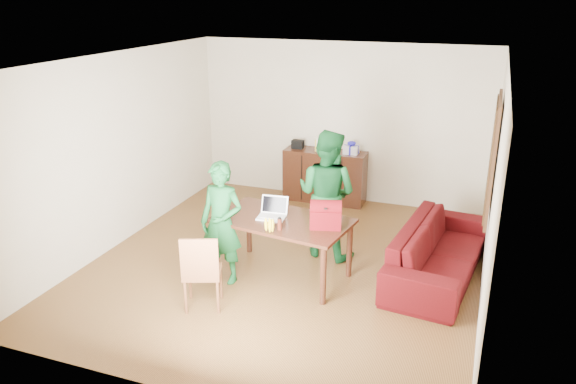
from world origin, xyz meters
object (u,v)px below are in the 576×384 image
at_px(person_near, 222,223).
at_px(bottle, 280,223).
at_px(sofa, 439,251).
at_px(person_far, 327,194).
at_px(chair, 203,285).
at_px(laptop, 271,215).
at_px(table, 283,227).
at_px(red_bag, 326,217).

xyz_separation_m(person_near, bottle, (0.75, 0.04, 0.09)).
relative_size(person_near, sofa, 0.67).
height_order(person_far, sofa, person_far).
distance_m(chair, laptop, 1.24).
xyz_separation_m(table, person_far, (0.33, 0.81, 0.20)).
xyz_separation_m(person_far, sofa, (1.54, -0.11, -0.55)).
bearing_deg(laptop, person_far, 54.22).
bearing_deg(table, laptop, -166.05).
height_order(person_far, red_bag, person_far).
bearing_deg(person_far, red_bag, 117.46).
distance_m(red_bag, sofa, 1.61).
bearing_deg(sofa, bottle, 126.36).
bearing_deg(sofa, table, 117.32).
distance_m(person_near, red_bag, 1.29).
relative_size(red_bag, sofa, 0.16).
distance_m(person_far, red_bag, 0.91).
xyz_separation_m(laptop, sofa, (2.02, 0.71, -0.49)).
bearing_deg(person_far, bottle, 89.18).
bearing_deg(bottle, person_far, 77.35).
bearing_deg(laptop, bottle, -58.78).
height_order(table, laptop, laptop).
bearing_deg(chair, sofa, 13.69).
height_order(laptop, sofa, laptop).
xyz_separation_m(table, sofa, (1.87, 0.70, -0.35)).
bearing_deg(red_bag, table, 159.40).
relative_size(chair, person_far, 0.53).
relative_size(laptop, red_bag, 0.98).
height_order(chair, person_far, person_far).
bearing_deg(bottle, red_bag, 27.08).
relative_size(chair, bottle, 5.81).
bearing_deg(person_near, person_far, 52.62).
bearing_deg(table, person_far, 76.15).
xyz_separation_m(red_bag, sofa, (1.30, 0.76, -0.58)).
height_order(bottle, sofa, bottle).
xyz_separation_m(chair, bottle, (0.68, 0.70, 0.59)).
relative_size(chair, red_bag, 2.51).
distance_m(chair, person_far, 2.14).
bearing_deg(laptop, sofa, 13.77).
bearing_deg(bottle, chair, -133.93).
distance_m(table, person_near, 0.76).
height_order(table, red_bag, red_bag).
xyz_separation_m(laptop, red_bag, (0.72, -0.05, 0.09)).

